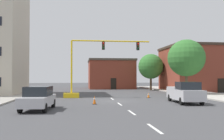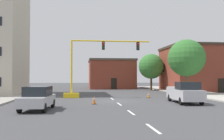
{
  "view_description": "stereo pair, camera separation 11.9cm",
  "coord_description": "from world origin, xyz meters",
  "px_view_note": "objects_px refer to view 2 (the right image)",
  "views": [
    {
      "loc": [
        -3.48,
        -25.88,
        2.44
      ],
      "look_at": [
        0.26,
        4.8,
        3.27
      ],
      "focal_mm": 41.23,
      "sensor_mm": 36.0,
      "label": 1
    },
    {
      "loc": [
        -3.36,
        -25.9,
        2.44
      ],
      "look_at": [
        0.26,
        4.8,
        3.27
      ],
      "focal_mm": 41.23,
      "sensor_mm": 36.0,
      "label": 2
    }
  ],
  "objects_px": {
    "sedan_silver_near_left": "(38,98)",
    "traffic_cone_roadside_a": "(148,95)",
    "traffic_signal_gantry": "(83,78)",
    "pickup_truck_silver": "(185,93)",
    "tree_right_far": "(151,66)",
    "tree_right_mid": "(186,58)",
    "traffic_cone_roadside_b": "(94,100)"
  },
  "relations": [
    {
      "from": "sedan_silver_near_left",
      "to": "traffic_cone_roadside_a",
      "type": "relative_size",
      "value": 7.4
    },
    {
      "from": "tree_right_mid",
      "to": "traffic_cone_roadside_b",
      "type": "relative_size",
      "value": 10.18
    },
    {
      "from": "tree_right_far",
      "to": "pickup_truck_silver",
      "type": "height_order",
      "value": "tree_right_far"
    },
    {
      "from": "pickup_truck_silver",
      "to": "traffic_cone_roadside_b",
      "type": "height_order",
      "value": "pickup_truck_silver"
    },
    {
      "from": "tree_right_far",
      "to": "traffic_cone_roadside_b",
      "type": "relative_size",
      "value": 8.86
    },
    {
      "from": "tree_right_mid",
      "to": "pickup_truck_silver",
      "type": "xyz_separation_m",
      "value": [
        -4.86,
        -10.97,
        -4.08
      ]
    },
    {
      "from": "tree_right_far",
      "to": "tree_right_mid",
      "type": "bearing_deg",
      "value": -81.44
    },
    {
      "from": "traffic_cone_roadside_a",
      "to": "pickup_truck_silver",
      "type": "bearing_deg",
      "value": -73.63
    },
    {
      "from": "sedan_silver_near_left",
      "to": "pickup_truck_silver",
      "type": "bearing_deg",
      "value": 15.52
    },
    {
      "from": "tree_right_far",
      "to": "traffic_cone_roadside_b",
      "type": "bearing_deg",
      "value": -116.78
    },
    {
      "from": "traffic_cone_roadside_b",
      "to": "pickup_truck_silver",
      "type": "bearing_deg",
      "value": 0.5
    },
    {
      "from": "pickup_truck_silver",
      "to": "sedan_silver_near_left",
      "type": "xyz_separation_m",
      "value": [
        -12.77,
        -3.55,
        -0.09
      ]
    },
    {
      "from": "traffic_signal_gantry",
      "to": "sedan_silver_near_left",
      "type": "height_order",
      "value": "traffic_signal_gantry"
    },
    {
      "from": "traffic_cone_roadside_b",
      "to": "traffic_signal_gantry",
      "type": "bearing_deg",
      "value": 96.78
    },
    {
      "from": "tree_right_far",
      "to": "traffic_cone_roadside_b",
      "type": "xyz_separation_m",
      "value": [
        -11.52,
        -22.83,
        -3.98
      ]
    },
    {
      "from": "tree_right_far",
      "to": "traffic_cone_roadside_b",
      "type": "distance_m",
      "value": 25.88
    },
    {
      "from": "traffic_signal_gantry",
      "to": "pickup_truck_silver",
      "type": "relative_size",
      "value": 1.86
    },
    {
      "from": "tree_right_mid",
      "to": "traffic_cone_roadside_b",
      "type": "bearing_deg",
      "value": -140.29
    },
    {
      "from": "sedan_silver_near_left",
      "to": "traffic_cone_roadside_b",
      "type": "xyz_separation_m",
      "value": [
        4.33,
        3.47,
        -0.52
      ]
    },
    {
      "from": "traffic_signal_gantry",
      "to": "traffic_cone_roadside_a",
      "type": "relative_size",
      "value": 16.45
    },
    {
      "from": "pickup_truck_silver",
      "to": "traffic_cone_roadside_a",
      "type": "height_order",
      "value": "pickup_truck_silver"
    },
    {
      "from": "traffic_cone_roadside_a",
      "to": "sedan_silver_near_left",
      "type": "bearing_deg",
      "value": -138.36
    },
    {
      "from": "traffic_signal_gantry",
      "to": "pickup_truck_silver",
      "type": "distance_m",
      "value": 12.11
    },
    {
      "from": "pickup_truck_silver",
      "to": "traffic_cone_roadside_b",
      "type": "xyz_separation_m",
      "value": [
        -8.44,
        -0.07,
        -0.61
      ]
    },
    {
      "from": "tree_right_far",
      "to": "pickup_truck_silver",
      "type": "relative_size",
      "value": 1.2
    },
    {
      "from": "traffic_signal_gantry",
      "to": "pickup_truck_silver",
      "type": "xyz_separation_m",
      "value": [
        9.35,
        -7.58,
        -1.34
      ]
    },
    {
      "from": "traffic_signal_gantry",
      "to": "tree_right_mid",
      "type": "distance_m",
      "value": 14.86
    },
    {
      "from": "pickup_truck_silver",
      "to": "traffic_cone_roadside_b",
      "type": "distance_m",
      "value": 8.46
    },
    {
      "from": "tree_right_far",
      "to": "tree_right_mid",
      "type": "relative_size",
      "value": 0.87
    },
    {
      "from": "traffic_cone_roadside_a",
      "to": "tree_right_far",
      "type": "bearing_deg",
      "value": 73.51
    },
    {
      "from": "tree_right_far",
      "to": "sedan_silver_near_left",
      "type": "relative_size",
      "value": 1.43
    },
    {
      "from": "traffic_cone_roadside_b",
      "to": "tree_right_far",
      "type": "bearing_deg",
      "value": 63.22
    }
  ]
}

